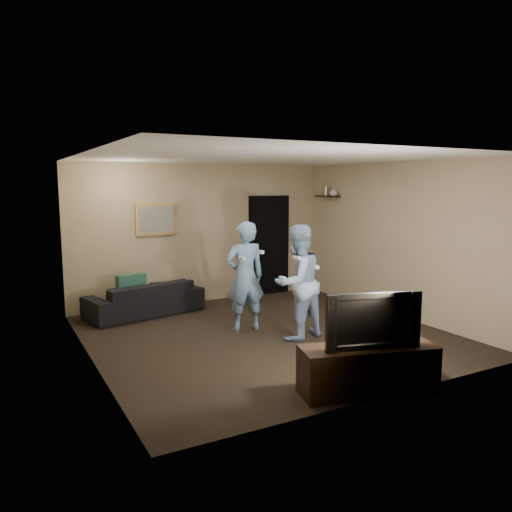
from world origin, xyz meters
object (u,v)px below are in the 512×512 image
wii_player_right (298,282)px  television (369,319)px  wii_player_left (245,277)px  sofa (145,298)px  tv_console (368,370)px

wii_player_right → television: bearing=-100.8°
television → wii_player_right: bearing=95.2°
television → wii_player_left: size_ratio=0.62×
sofa → wii_player_right: size_ratio=1.19×
wii_player_left → wii_player_right: size_ratio=1.01×
sofa → wii_player_left: bearing=111.9°
tv_console → television: (0.00, 0.00, 0.56)m
television → sofa: bearing=121.5°
tv_console → wii_player_right: bearing=95.2°
sofa → television: bearing=93.5°
tv_console → television: size_ratio=1.40×
television → tv_console: bearing=0.0°
tv_console → television: television is taller
tv_console → wii_player_left: (-0.10, 2.69, 0.59)m
television → wii_player_left: bearing=108.2°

